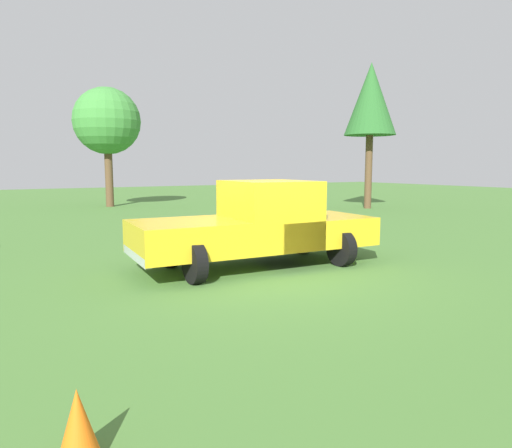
# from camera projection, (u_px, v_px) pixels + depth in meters

# --- Properties ---
(ground_plane) EXTENTS (80.00, 80.00, 0.00)m
(ground_plane) POSITION_uv_depth(u_px,v_px,m) (268.00, 273.00, 9.07)
(ground_plane) COLOR #477533
(pickup_truck) EXTENTS (2.49, 5.19, 1.80)m
(pickup_truck) POSITION_uv_depth(u_px,v_px,m) (262.00, 222.00, 9.60)
(pickup_truck) COLOR black
(pickup_truck) RESTS_ON ground_plane
(tree_back_left) EXTENTS (2.53, 2.53, 7.13)m
(tree_back_left) POSITION_uv_depth(u_px,v_px,m) (371.00, 100.00, 22.46)
(tree_back_left) COLOR brown
(tree_back_left) RESTS_ON ground_plane
(tree_far_center) EXTENTS (3.41, 3.41, 6.13)m
(tree_far_center) POSITION_uv_depth(u_px,v_px,m) (107.00, 122.00, 23.57)
(tree_far_center) COLOR brown
(tree_far_center) RESTS_ON ground_plane
(traffic_cone) EXTENTS (0.32, 0.32, 0.55)m
(traffic_cone) POSITION_uv_depth(u_px,v_px,m) (78.00, 426.00, 3.22)
(traffic_cone) COLOR orange
(traffic_cone) RESTS_ON ground_plane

